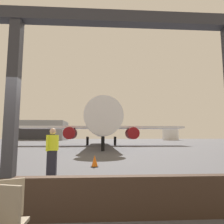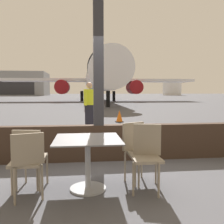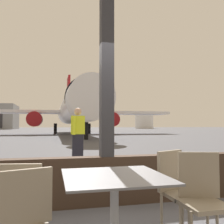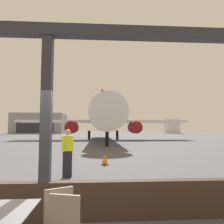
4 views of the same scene
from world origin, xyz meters
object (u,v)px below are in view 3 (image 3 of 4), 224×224
fuel_storage_tank (144,121)px  airplane (75,109)px  ground_crew_worker (78,136)px  dining_table (114,204)px  cafe_chair_window_right (202,193)px  cafe_chair_aisle_left (21,214)px  traffic_cone (107,148)px  cafe_chair_aisle_right (177,185)px  cafe_chair_window_left (21,203)px

fuel_storage_tank → airplane: bearing=-118.9°
ground_crew_worker → dining_table: bearing=-91.9°
cafe_chair_window_right → airplane: airplane is taller
cafe_chair_aisle_left → traffic_cone: size_ratio=1.61×
cafe_chair_aisle_left → cafe_chair_aisle_right: 1.66m
airplane → cafe_chair_window_left: bearing=-95.7°
cafe_chair_window_left → fuel_storage_tank: 93.20m
dining_table → fuel_storage_tank: size_ratio=0.14×
cafe_chair_aisle_left → cafe_chair_aisle_right: cafe_chair_aisle_right is taller
cafe_chair_aisle_left → airplane: 31.15m
cafe_chair_aisle_right → fuel_storage_tank: fuel_storage_tank is taller
traffic_cone → fuel_storage_tank: size_ratio=0.08×
dining_table → cafe_chair_aisle_left: bearing=-161.7°
dining_table → fuel_storage_tank: 93.00m
cafe_chair_aisle_left → cafe_chair_window_right: bearing=5.4°
cafe_chair_window_right → airplane: (1.37, 30.73, 2.74)m
cafe_chair_window_left → cafe_chair_window_right: 1.69m
dining_table → fuel_storage_tank: bearing=69.1°
traffic_cone → cafe_chair_aisle_left: bearing=-106.5°
cafe_chair_window_left → cafe_chair_aisle_left: cafe_chair_aisle_left is taller
fuel_storage_tank → cafe_chair_aisle_left: bearing=-111.3°
ground_crew_worker → fuel_storage_tank: 88.05m
fuel_storage_tank → cafe_chair_aisle_right: bearing=-110.5°
cafe_chair_aisle_left → traffic_cone: bearing=73.5°
cafe_chair_aisle_left → ground_crew_worker: 5.60m
airplane → ground_crew_worker: airplane is taller
airplane → traffic_cone: airplane is taller
cafe_chair_aisle_right → fuel_storage_tank: (32.45, 86.57, 2.44)m
airplane → fuel_storage_tank: airplane is taller
cafe_chair_window_left → airplane: (3.04, 30.52, 2.78)m
dining_table → fuel_storage_tank: (33.23, 86.83, 2.51)m
cafe_chair_window_right → traffic_cone: cafe_chair_window_right is taller
cafe_chair_window_right → cafe_chair_aisle_left: 1.64m
cafe_chair_window_left → cafe_chair_aisle_left: 0.37m
airplane → cafe_chair_window_right: bearing=-92.5°
cafe_chair_aisle_right → cafe_chair_window_left: bearing=-174.5°
traffic_cone → airplane: bearing=88.5°
cafe_chair_aisle_left → cafe_chair_aisle_right: (1.57, 0.52, 0.01)m
cafe_chair_window_left → traffic_cone: bearing=72.4°
cafe_chair_window_right → cafe_chair_window_left: bearing=172.8°
dining_table → cafe_chair_aisle_left: cafe_chair_aisle_left is taller
airplane → fuel_storage_tank: bearing=61.1°
fuel_storage_tank → traffic_cone: bearing=-111.8°
cafe_chair_aisle_left → cafe_chair_aisle_right: bearing=18.4°
cafe_chair_aisle_left → fuel_storage_tank: (34.02, 87.09, 2.45)m
airplane → fuel_storage_tank: (31.02, 56.21, -0.31)m
cafe_chair_window_right → cafe_chair_aisle_left: bearing=-174.6°
cafe_chair_window_left → fuel_storage_tank: bearing=68.6°
cafe_chair_window_right → cafe_chair_aisle_left: (-1.63, -0.16, -0.02)m
cafe_chair_window_left → airplane: size_ratio=0.03×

